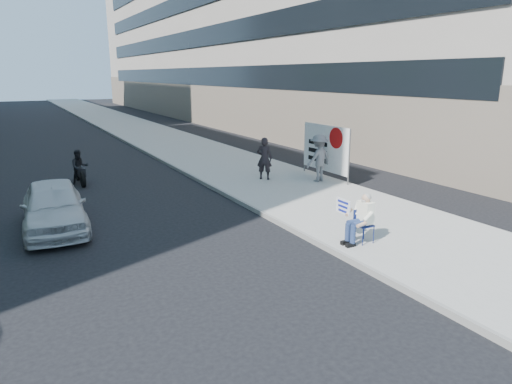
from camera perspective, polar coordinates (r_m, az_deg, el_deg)
ground at (r=10.53m, az=4.98°, el=-10.07°), size 160.00×160.00×0.00m
near_sidewalk at (r=29.77m, az=-10.12°, el=5.98°), size 5.00×120.00×0.15m
near_building at (r=46.12m, az=0.57°, el=21.51°), size 14.00×70.00×20.00m
seated_protester at (r=11.92m, az=12.92°, el=-2.93°), size 0.83×1.12×1.31m
jogger at (r=18.56m, az=7.84°, el=4.23°), size 1.35×0.95×1.91m
pedestrian_woman at (r=18.77m, az=1.05°, el=4.22°), size 0.75×0.73×1.74m
protest_banner at (r=19.22m, az=8.68°, el=5.45°), size 0.08×3.06×2.20m
white_sedan_near at (r=14.30m, az=-23.95°, el=-1.60°), size 1.91×4.26×1.42m
motorcycle at (r=19.93m, az=-21.18°, el=2.72°), size 0.72×2.05×1.42m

